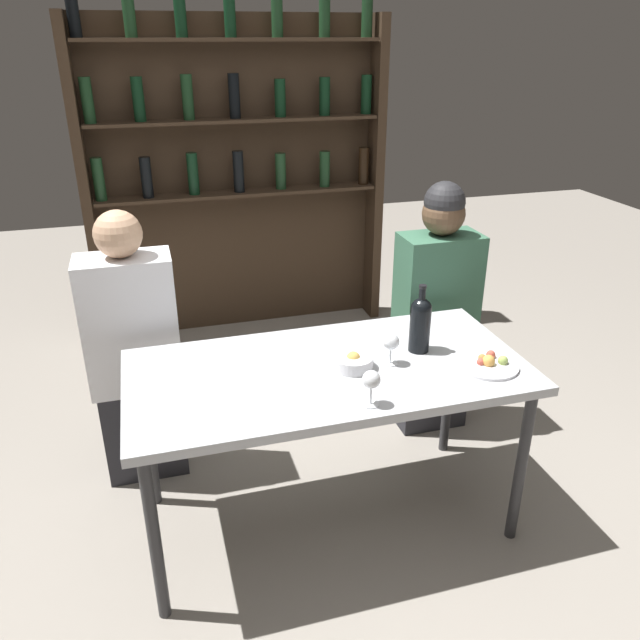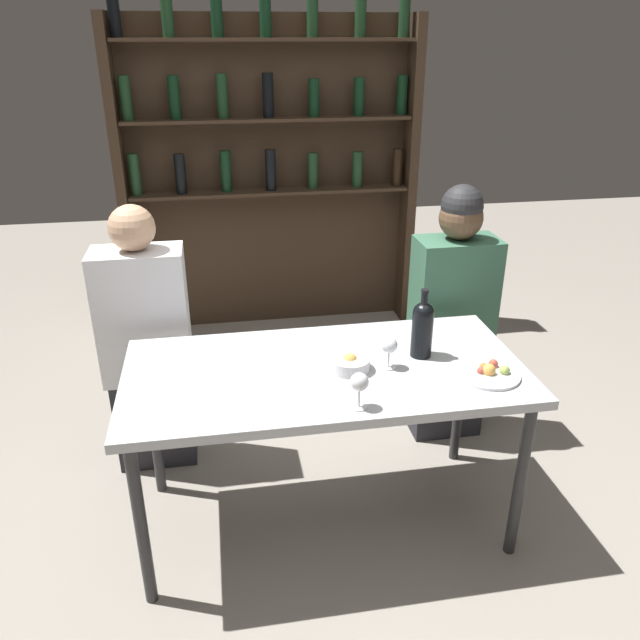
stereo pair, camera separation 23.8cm
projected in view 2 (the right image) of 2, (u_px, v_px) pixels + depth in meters
ground_plane at (324, 518)px, 2.65m from camera, size 10.00×10.00×0.00m
dining_table at (325, 382)px, 2.38m from camera, size 1.51×0.73×0.73m
wine_rack_wall at (269, 164)px, 4.01m from camera, size 1.91×0.21×2.11m
wine_bottle at (422, 327)px, 2.39m from camera, size 0.08×0.08×0.28m
wine_glass_0 at (359, 383)px, 2.07m from camera, size 0.06×0.06×0.13m
wine_glass_1 at (389, 346)px, 2.32m from camera, size 0.06×0.06×0.13m
food_plate_0 at (489, 373)px, 2.30m from camera, size 0.23×0.23×0.05m
snack_bowl at (350, 363)px, 2.33m from camera, size 0.15×0.15×0.07m
seated_person_left at (147, 349)px, 2.81m from camera, size 0.39×0.22×1.24m
seated_person_right at (451, 319)px, 3.01m from camera, size 0.38×0.22×1.27m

